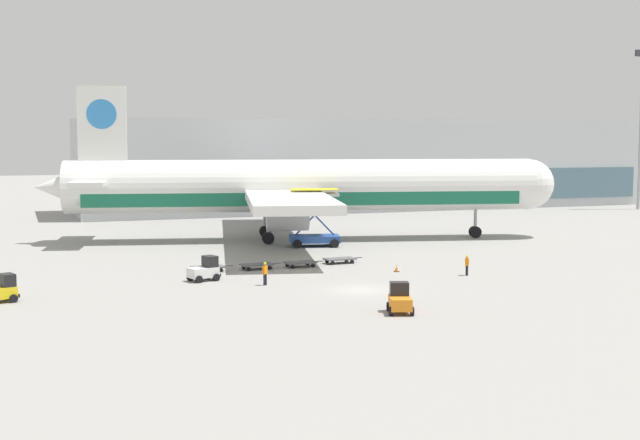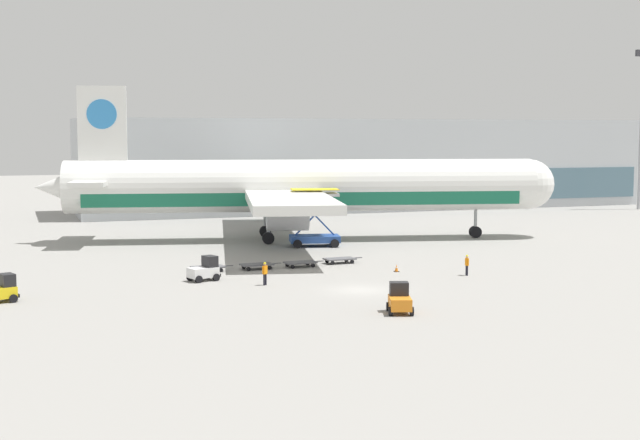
{
  "view_description": "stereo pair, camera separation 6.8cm",
  "coord_description": "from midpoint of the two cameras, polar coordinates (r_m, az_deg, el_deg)",
  "views": [
    {
      "loc": [
        -25.02,
        -62.36,
        12.0
      ],
      "look_at": [
        1.78,
        14.28,
        4.0
      ],
      "focal_mm": 50.0,
      "sensor_mm": 36.0,
      "label": 1
    },
    {
      "loc": [
        -24.96,
        -62.38,
        12.0
      ],
      "look_at": [
        1.78,
        14.28,
        4.0
      ],
      "focal_mm": 50.0,
      "sensor_mm": 36.0,
      "label": 2
    }
  ],
  "objects": [
    {
      "name": "ground_plane",
      "position": [
        68.26,
        2.53,
        -4.5
      ],
      "size": [
        400.0,
        400.0,
        0.0
      ],
      "primitive_type": "plane",
      "color": "gray"
    },
    {
      "name": "airplane_main",
      "position": [
        99.16,
        -1.54,
        2.06
      ],
      "size": [
        57.29,
        48.59,
        17.0
      ],
      "rotation": [
        0.0,
        0.0,
        -0.22
      ],
      "color": "white",
      "rests_on": "ground_plane"
    },
    {
      "name": "traffic_cone_near",
      "position": [
        77.31,
        4.9,
        -3.09
      ],
      "size": [
        0.4,
        0.4,
        0.64
      ],
      "color": "black",
      "rests_on": "ground_plane"
    },
    {
      "name": "baggage_tug_mid",
      "position": [
        59.83,
        5.11,
        -5.11
      ],
      "size": [
        2.25,
        2.75,
        2.0
      ],
      "rotation": [
        0.0,
        0.0,
        1.25
      ],
      "color": "orange",
      "rests_on": "ground_plane"
    },
    {
      "name": "baggage_dolly_trail",
      "position": [
        81.93,
        1.25,
        -2.52
      ],
      "size": [
        3.75,
        1.69,
        0.48
      ],
      "rotation": [
        0.0,
        0.0,
        0.07
      ],
      "color": "#56565B",
      "rests_on": "ground_plane"
    },
    {
      "name": "baggage_tug_foreground",
      "position": [
        72.95,
        -7.4,
        -3.19
      ],
      "size": [
        2.75,
        2.24,
        2.0
      ],
      "rotation": [
        0.0,
        0.0,
        0.32
      ],
      "color": "silver",
      "rests_on": "ground_plane"
    },
    {
      "name": "ground_crew_far",
      "position": [
        70.3,
        -3.57,
        -3.3
      ],
      "size": [
        0.5,
        0.37,
        1.85
      ],
      "rotation": [
        0.0,
        0.0,
        3.67
      ],
      "color": "black",
      "rests_on": "ground_plane"
    },
    {
      "name": "terminal_building",
      "position": [
        142.21,
        3.01,
        3.6
      ],
      "size": [
        90.0,
        18.2,
        14.0
      ],
      "color": "#B2B7BC",
      "rests_on": "ground_plane"
    },
    {
      "name": "baggage_dolly_second",
      "position": [
        78.59,
        -4.08,
        -2.88
      ],
      "size": [
        3.75,
        1.69,
        0.48
      ],
      "rotation": [
        0.0,
        0.0,
        0.07
      ],
      "color": "#56565B",
      "rests_on": "ground_plane"
    },
    {
      "name": "baggage_tug_far",
      "position": [
        67.16,
        -19.78,
        -4.24
      ],
      "size": [
        2.76,
        2.27,
        2.0
      ],
      "rotation": [
        0.0,
        0.0,
        0.33
      ],
      "color": "yellow",
      "rests_on": "ground_plane"
    },
    {
      "name": "baggage_dolly_third",
      "position": [
        79.69,
        -1.29,
        -2.75
      ],
      "size": [
        3.75,
        1.69,
        0.48
      ],
      "rotation": [
        0.0,
        0.0,
        0.07
      ],
      "color": "#56565B",
      "rests_on": "ground_plane"
    },
    {
      "name": "scissor_lift_loader",
      "position": [
        94.0,
        -0.37,
        -0.31
      ],
      "size": [
        5.73,
        4.33,
        6.08
      ],
      "rotation": [
        0.0,
        0.0,
        -0.22
      ],
      "color": "#284C99",
      "rests_on": "ground_plane"
    },
    {
      "name": "ground_crew_near",
      "position": [
        75.93,
        9.36,
        -2.75
      ],
      "size": [
        0.25,
        0.57,
        1.76
      ],
      "rotation": [
        0.0,
        0.0,
        1.47
      ],
      "color": "black",
      "rests_on": "ground_plane"
    },
    {
      "name": "baggage_dolly_lead",
      "position": [
        77.57,
        -7.21,
        -3.03
      ],
      "size": [
        3.75,
        1.69,
        0.48
      ],
      "rotation": [
        0.0,
        0.0,
        0.07
      ],
      "color": "#56565B",
      "rests_on": "ground_plane"
    }
  ]
}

